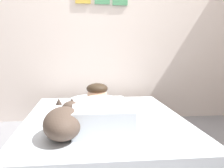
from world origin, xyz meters
name	(u,v)px	position (x,y,z in m)	size (l,w,h in m)	color
ground_plane	(114,161)	(0.00, 0.00, 0.00)	(12.03, 12.03, 0.00)	gray
back_wall	(101,22)	(0.00, 1.37, 1.25)	(4.01, 0.12, 2.50)	silver
bed	(104,135)	(-0.06, 0.19, 0.16)	(1.38, 1.92, 0.32)	#4C4742
pillow	(93,100)	(-0.14, 0.69, 0.38)	(0.52, 0.32, 0.11)	silver
person_lying	(100,109)	(-0.11, 0.03, 0.43)	(0.43, 0.92, 0.27)	silver
dog	(64,121)	(-0.37, -0.28, 0.43)	(0.26, 0.57, 0.21)	#4C3D33
coffee_cup	(125,104)	(0.17, 0.52, 0.36)	(0.12, 0.09, 0.07)	white
cell_phone	(131,115)	(0.18, 0.21, 0.33)	(0.07, 0.14, 0.01)	black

